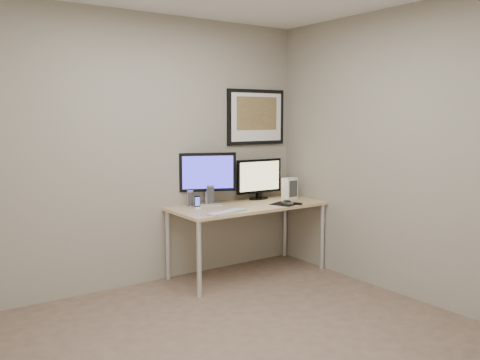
# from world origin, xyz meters

# --- Properties ---
(floor) EXTENTS (3.60, 3.60, 0.00)m
(floor) POSITION_xyz_m (0.00, 0.00, 0.00)
(floor) COLOR brown
(floor) RESTS_ON ground
(room) EXTENTS (3.60, 3.60, 3.60)m
(room) POSITION_xyz_m (0.00, 0.45, 1.64)
(room) COLOR white
(room) RESTS_ON ground
(desk) EXTENTS (1.60, 0.70, 0.73)m
(desk) POSITION_xyz_m (1.00, 1.35, 0.66)
(desk) COLOR olive
(desk) RESTS_ON floor
(framed_art) EXTENTS (0.75, 0.04, 0.60)m
(framed_art) POSITION_xyz_m (1.35, 1.68, 1.62)
(framed_art) COLOR black
(framed_art) RESTS_ON room
(monitor_large) EXTENTS (0.55, 0.28, 0.53)m
(monitor_large) POSITION_xyz_m (0.67, 1.59, 1.02)
(monitor_large) COLOR #B7B7BC
(monitor_large) RESTS_ON desk
(monitor_tv) EXTENTS (0.56, 0.14, 0.44)m
(monitor_tv) POSITION_xyz_m (1.30, 1.55, 0.96)
(monitor_tv) COLOR black
(monitor_tv) RESTS_ON desk
(speaker_left) EXTENTS (0.08, 0.08, 0.16)m
(speaker_left) POSITION_xyz_m (0.46, 1.59, 0.81)
(speaker_left) COLOR #B7B7BC
(speaker_left) RESTS_ON desk
(speaker_right) EXTENTS (0.11, 0.11, 0.20)m
(speaker_right) POSITION_xyz_m (0.68, 1.57, 0.83)
(speaker_right) COLOR #B7B7BC
(speaker_right) RESTS_ON desk
(phone_dock) EXTENTS (0.07, 0.07, 0.12)m
(phone_dock) POSITION_xyz_m (0.47, 1.46, 0.79)
(phone_dock) COLOR black
(phone_dock) RESTS_ON desk
(keyboard) EXTENTS (0.46, 0.22, 0.02)m
(keyboard) POSITION_xyz_m (0.58, 1.11, 0.74)
(keyboard) COLOR silver
(keyboard) RESTS_ON desk
(mousepad) EXTENTS (0.34, 0.32, 0.00)m
(mousepad) POSITION_xyz_m (1.34, 1.16, 0.73)
(mousepad) COLOR black
(mousepad) RESTS_ON desk
(mouse) EXTENTS (0.08, 0.13, 0.04)m
(mouse) POSITION_xyz_m (1.35, 1.14, 0.75)
(mouse) COLOR black
(mouse) RESTS_ON mousepad
(remote) EXTENTS (0.11, 0.19, 0.02)m
(remote) POSITION_xyz_m (1.40, 1.10, 0.74)
(remote) COLOR black
(remote) RESTS_ON desk
(fan_unit) EXTENTS (0.16, 0.12, 0.23)m
(fan_unit) POSITION_xyz_m (1.61, 1.41, 0.84)
(fan_unit) COLOR white
(fan_unit) RESTS_ON desk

